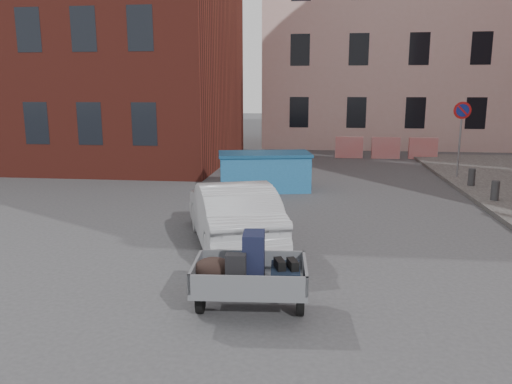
# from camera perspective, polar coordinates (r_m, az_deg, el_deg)

# --- Properties ---
(ground) EXTENTS (120.00, 120.00, 0.00)m
(ground) POSITION_cam_1_polar(r_m,az_deg,el_deg) (9.47, 0.59, -7.99)
(ground) COLOR #38383A
(ground) RESTS_ON ground
(building_brick) EXTENTS (12.00, 10.00, 14.00)m
(building_brick) POSITION_cam_1_polar(r_m,az_deg,el_deg) (24.34, -18.50, 20.09)
(building_brick) COLOR #591E16
(building_brick) RESTS_ON ground
(building_pink) EXTENTS (16.00, 8.00, 14.00)m
(building_pink) POSITION_cam_1_polar(r_m,az_deg,el_deg) (31.50, 16.95, 18.11)
(building_pink) COLOR #CDA79E
(building_pink) RESTS_ON ground
(no_parking_sign) EXTENTS (0.60, 0.09, 2.65)m
(no_parking_sign) POSITION_cam_1_polar(r_m,az_deg,el_deg) (19.05, 22.41, 7.25)
(no_parking_sign) COLOR gray
(no_parking_sign) RESTS_ON sidewalk
(barriers) EXTENTS (4.70, 0.18, 1.00)m
(barriers) POSITION_cam_1_polar(r_m,az_deg,el_deg) (24.23, 14.62, 4.90)
(barriers) COLOR red
(barriers) RESTS_ON ground
(trailer) EXTENTS (1.67, 1.85, 1.20)m
(trailer) POSITION_cam_1_polar(r_m,az_deg,el_deg) (7.19, -0.77, -9.32)
(trailer) COLOR black
(trailer) RESTS_ON ground
(dumpster) EXTENTS (3.14, 2.04, 1.22)m
(dumpster) POSITION_cam_1_polar(r_m,az_deg,el_deg) (15.98, 0.96, 2.38)
(dumpster) COLOR #1F5E93
(dumpster) RESTS_ON ground
(silver_car) EXTENTS (2.72, 4.34, 1.35)m
(silver_car) POSITION_cam_1_polar(r_m,az_deg,el_deg) (10.32, -2.74, -2.43)
(silver_car) COLOR #A6A9AE
(silver_car) RESTS_ON ground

